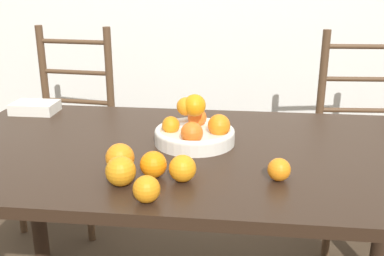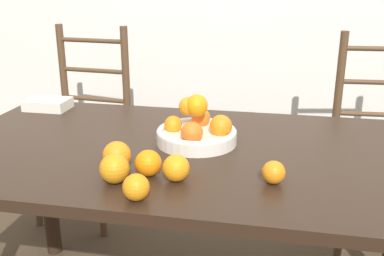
% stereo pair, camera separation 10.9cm
% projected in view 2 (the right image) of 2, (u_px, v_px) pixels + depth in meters
% --- Properties ---
extents(dining_table, '(1.68, 0.89, 0.74)m').
position_uv_depth(dining_table, '(194.00, 174.00, 1.50)').
color(dining_table, black).
rests_on(dining_table, ground_plane).
extents(fruit_bowl, '(0.27, 0.27, 0.17)m').
position_uv_depth(fruit_bowl, '(197.00, 131.00, 1.50)').
color(fruit_bowl, silver).
rests_on(fruit_bowl, dining_table).
extents(orange_loose_0, '(0.08, 0.08, 0.08)m').
position_uv_depth(orange_loose_0, '(114.00, 169.00, 1.21)').
color(orange_loose_0, orange).
rests_on(orange_loose_0, dining_table).
extents(orange_loose_1, '(0.08, 0.08, 0.08)m').
position_uv_depth(orange_loose_1, '(148.00, 163.00, 1.26)').
color(orange_loose_1, orange).
rests_on(orange_loose_1, dining_table).
extents(orange_loose_2, '(0.07, 0.07, 0.07)m').
position_uv_depth(orange_loose_2, '(136.00, 187.00, 1.12)').
color(orange_loose_2, orange).
rests_on(orange_loose_2, dining_table).
extents(orange_loose_3, '(0.08, 0.08, 0.08)m').
position_uv_depth(orange_loose_3, '(176.00, 168.00, 1.23)').
color(orange_loose_3, orange).
rests_on(orange_loose_3, dining_table).
extents(orange_loose_4, '(0.08, 0.08, 0.08)m').
position_uv_depth(orange_loose_4, '(117.00, 155.00, 1.30)').
color(orange_loose_4, orange).
rests_on(orange_loose_4, dining_table).
extents(orange_loose_5, '(0.06, 0.06, 0.06)m').
position_uv_depth(orange_loose_5, '(274.00, 172.00, 1.21)').
color(orange_loose_5, orange).
rests_on(orange_loose_5, dining_table).
extents(chair_left, '(0.45, 0.43, 1.03)m').
position_uv_depth(chair_left, '(86.00, 132.00, 2.42)').
color(chair_left, '#513823').
rests_on(chair_left, ground_plane).
extents(chair_right, '(0.45, 0.43, 1.03)m').
position_uv_depth(chair_right, '(379.00, 152.00, 2.15)').
color(chair_right, '#513823').
rests_on(chair_right, ground_plane).
extents(book_stack, '(0.18, 0.12, 0.04)m').
position_uv_depth(book_stack, '(48.00, 104.00, 1.89)').
color(book_stack, silver).
rests_on(book_stack, dining_table).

